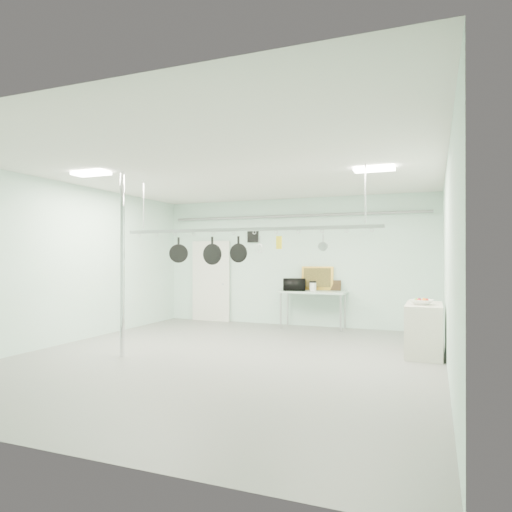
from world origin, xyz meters
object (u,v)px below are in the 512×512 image
at_px(pot_rack, 244,228).
at_px(coffee_canister, 313,287).
at_px(fruit_bowl, 422,302).
at_px(skillet_left, 179,249).
at_px(microwave, 294,285).
at_px(skillet_mid, 212,251).
at_px(prep_table, 313,294).
at_px(chrome_pole, 122,264).
at_px(side_cabinet, 424,330).
at_px(skillet_right, 238,249).

bearing_deg(pot_rack, coffee_canister, 82.54).
bearing_deg(fruit_bowl, coffee_canister, 137.37).
height_order(pot_rack, skillet_left, pot_rack).
xyz_separation_m(microwave, skillet_mid, (-0.59, -3.22, 0.77)).
bearing_deg(prep_table, skillet_mid, -107.22).
distance_m(chrome_pole, skillet_mid, 1.58).
distance_m(prep_table, coffee_canister, 0.19).
height_order(side_cabinet, skillet_left, skillet_left).
bearing_deg(side_cabinet, prep_table, 139.21).
distance_m(side_cabinet, coffee_canister, 3.35).
xyz_separation_m(chrome_pole, skillet_right, (1.79, 0.90, 0.26)).
bearing_deg(prep_table, skillet_right, -98.71).
bearing_deg(microwave, side_cabinet, 130.36).
relative_size(coffee_canister, skillet_left, 0.45).
bearing_deg(skillet_left, side_cabinet, -13.03).
relative_size(chrome_pole, coffee_canister, 15.71).
relative_size(pot_rack, coffee_canister, 23.56).
distance_m(chrome_pole, prep_table, 4.85).
relative_size(prep_table, skillet_right, 3.53).
height_order(chrome_pole, fruit_bowl, chrome_pole).
distance_m(chrome_pole, pot_rack, 2.19).
relative_size(fruit_bowl, skillet_left, 0.81).
distance_m(side_cabinet, skillet_mid, 3.98).
height_order(side_cabinet, fruit_bowl, fruit_bowl).
height_order(chrome_pole, microwave, chrome_pole).
xyz_separation_m(pot_rack, skillet_right, (-0.11, 0.00, -0.37)).
height_order(microwave, skillet_left, skillet_left).
xyz_separation_m(side_cabinet, fruit_bowl, (-0.04, -0.18, 0.49)).
height_order(prep_table, side_cabinet, prep_table).
bearing_deg(side_cabinet, skillet_left, -165.56).
bearing_deg(skillet_right, skillet_left, -177.16).
relative_size(side_cabinet, pot_rack, 0.25).
distance_m(coffee_canister, fruit_bowl, 3.39).
bearing_deg(skillet_right, pot_rack, 2.84).
xyz_separation_m(prep_table, pot_rack, (-0.40, -3.30, 1.40)).
distance_m(side_cabinet, microwave, 3.71).
distance_m(chrome_pole, skillet_right, 2.02).
xyz_separation_m(coffee_canister, skillet_right, (-0.53, -3.22, 0.85)).
relative_size(side_cabinet, skillet_mid, 2.31).
bearing_deg(chrome_pole, coffee_canister, 60.60).
bearing_deg(prep_table, chrome_pole, -118.71).
bearing_deg(prep_table, skillet_left, -117.57).
bearing_deg(skillet_left, coffee_canister, 34.08).
relative_size(prep_table, pot_rack, 0.33).
distance_m(microwave, skillet_mid, 3.37).
distance_m(pot_rack, skillet_right, 0.39).
height_order(prep_table, coffee_canister, coffee_canister).
distance_m(coffee_canister, skillet_left, 3.76).
bearing_deg(skillet_mid, pot_rack, 2.80).
bearing_deg(pot_rack, microwave, 90.64).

